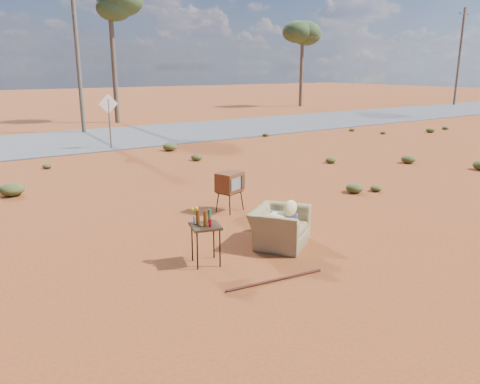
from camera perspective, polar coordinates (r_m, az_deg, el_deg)
ground at (r=8.48m, az=1.90°, el=-7.12°), size 140.00×140.00×0.00m
highway at (r=22.08m, az=-21.65°, el=5.66°), size 140.00×7.00×0.04m
armchair at (r=8.70m, az=4.92°, el=-3.56°), size 1.36×1.36×0.93m
tv_unit at (r=10.54m, az=-1.24°, el=1.15°), size 0.68×0.61×0.90m
side_table at (r=7.72m, az=-4.52°, el=-3.85°), size 0.58×0.58×0.96m
rusty_bar at (r=7.33m, az=4.32°, el=-10.66°), size 1.65×0.27×0.04m
road_sign at (r=19.43m, az=-15.70°, el=9.43°), size 0.78×0.06×2.19m
eucalyptus_center at (r=29.18m, az=-15.56°, el=20.83°), size 3.20×3.20×7.60m
eucalyptus_right at (r=40.47m, az=7.65°, el=18.73°), size 3.20×3.20×7.10m
utility_pole_center at (r=24.78m, az=-19.27°, el=16.38°), size 1.40×0.20×8.00m
utility_pole_east at (r=45.41m, az=25.19°, el=14.81°), size 1.40×0.20×8.00m
scrub_patch at (r=11.82m, az=-14.06°, el=-0.44°), size 17.49×8.07×0.33m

